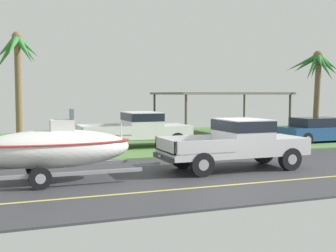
# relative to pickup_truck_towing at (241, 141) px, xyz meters

# --- Properties ---
(ground) EXTENTS (36.00, 22.00, 0.11)m
(ground) POSITION_rel_pickup_truck_towing_xyz_m (-0.81, 7.87, -1.02)
(ground) COLOR #38383D
(pickup_truck_towing) EXTENTS (5.44, 1.98, 1.80)m
(pickup_truck_towing) POSITION_rel_pickup_truck_towing_xyz_m (0.00, 0.00, 0.00)
(pickup_truck_towing) COLOR silver
(pickup_truck_towing) RESTS_ON ground
(boat_on_trailer) EXTENTS (6.04, 2.14, 2.23)m
(boat_on_trailer) POSITION_rel_pickup_truck_towing_xyz_m (-6.53, 0.00, 0.03)
(boat_on_trailer) COLOR gray
(boat_on_trailer) RESTS_ON ground
(parked_pickup_background) EXTENTS (5.66, 2.16, 1.79)m
(parked_pickup_background) POSITION_rel_pickup_truck_towing_xyz_m (-1.59, 7.01, 0.01)
(parked_pickup_background) COLOR silver
(parked_pickup_background) RESTS_ON ground
(parked_sedan_near) EXTENTS (4.62, 1.90, 1.38)m
(parked_sedan_near) POSITION_rel_pickup_truck_towing_xyz_m (8.43, 5.96, -0.33)
(parked_sedan_near) COLOR #234C89
(parked_sedan_near) RESTS_ON ground
(carport_awning) EXTENTS (7.48, 5.98, 2.78)m
(carport_awning) POSITION_rel_pickup_truck_towing_xyz_m (5.10, 11.63, 1.66)
(carport_awning) COLOR #4C4238
(carport_awning) RESTS_ON ground
(palm_tree_near_left) EXTENTS (3.56, 3.13, 5.38)m
(palm_tree_near_left) POSITION_rel_pickup_truck_towing_xyz_m (10.56, 8.84, 3.13)
(palm_tree_near_left) COLOR brown
(palm_tree_near_left) RESTS_ON ground
(palm_tree_near_right) EXTENTS (2.50, 3.07, 5.86)m
(palm_tree_near_right) POSITION_rel_pickup_truck_towing_xyz_m (-7.26, 10.13, 3.44)
(palm_tree_near_right) COLOR brown
(palm_tree_near_right) RESTS_ON ground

